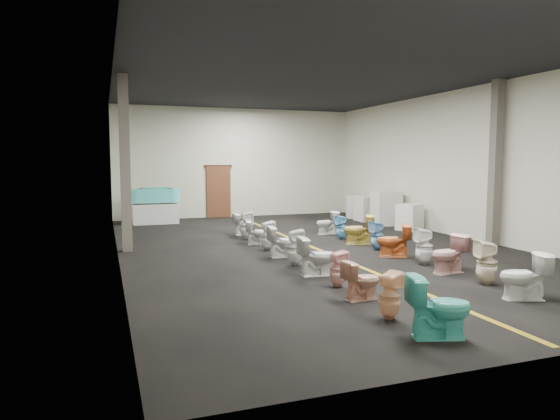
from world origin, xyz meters
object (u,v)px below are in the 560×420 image
(toilet_right_8, at_px, (341,227))
(toilet_right_9, at_px, (327,223))
(appliance_crate_c, at_px, (368,209))
(toilet_right_3, at_px, (449,254))
(bathtub, at_px, (155,195))
(toilet_left_8, at_px, (258,233))
(appliance_crate_d, at_px, (355,207))
(toilet_left_7, at_px, (267,236))
(toilet_left_3, at_px, (338,269))
(toilet_right_4, at_px, (424,246))
(toilet_left_0, at_px, (439,307))
(toilet_right_6, at_px, (377,236))
(toilet_left_9, at_px, (246,225))
(display_table, at_px, (155,214))
(toilet_right_7, at_px, (358,229))
(toilet_left_4, at_px, (317,256))
(toilet_right_2, at_px, (487,262))
(toilet_left_5, at_px, (295,247))
(appliance_crate_b, at_px, (386,208))
(toilet_right_5, at_px, (394,241))
(toilet_left_2, at_px, (362,280))
(appliance_crate_a, at_px, (409,217))
(toilet_left_6, at_px, (283,242))
(toilet_left_10, at_px, (244,224))
(toilet_left_1, at_px, (390,296))
(toilet_right_1, at_px, (524,276))

(toilet_right_8, distance_m, toilet_right_9, 1.07)
(appliance_crate_c, relative_size, toilet_right_3, 1.18)
(bathtub, height_order, toilet_left_8, bathtub)
(appliance_crate_d, distance_m, toilet_left_7, 8.15)
(toilet_left_3, bearing_deg, toilet_right_4, -72.76)
(toilet_left_0, bearing_deg, appliance_crate_d, -6.75)
(toilet_right_6, bearing_deg, toilet_left_9, -139.88)
(display_table, height_order, bathtub, bathtub)
(toilet_left_8, distance_m, toilet_right_7, 2.83)
(toilet_left_8, distance_m, toilet_right_9, 2.90)
(toilet_left_4, xyz_separation_m, toilet_right_6, (2.66, 2.14, -0.01))
(display_table, xyz_separation_m, toilet_right_2, (4.97, -11.58, 0.06))
(toilet_left_5, distance_m, toilet_right_2, 3.97)
(appliance_crate_b, distance_m, toilet_right_5, 6.22)
(appliance_crate_d, bearing_deg, appliance_crate_c, -90.00)
(appliance_crate_b, relative_size, toilet_left_2, 1.83)
(appliance_crate_d, distance_m, toilet_left_9, 6.90)
(toilet_left_7, height_order, toilet_right_5, toilet_right_5)
(toilet_left_9, relative_size, toilet_right_5, 1.04)
(appliance_crate_c, height_order, toilet_left_8, appliance_crate_c)
(display_table, bearing_deg, toilet_left_3, -78.26)
(appliance_crate_a, height_order, toilet_left_2, appliance_crate_a)
(appliance_crate_b, height_order, toilet_right_3, appliance_crate_b)
(toilet_left_5, bearing_deg, appliance_crate_c, -29.58)
(appliance_crate_a, relative_size, toilet_right_3, 1.09)
(appliance_crate_a, distance_m, toilet_right_3, 6.53)
(toilet_left_9, height_order, toilet_right_8, toilet_left_9)
(appliance_crate_b, distance_m, appliance_crate_d, 2.36)
(toilet_left_2, bearing_deg, appliance_crate_b, -40.07)
(toilet_left_0, bearing_deg, toilet_right_4, -16.49)
(appliance_crate_b, xyz_separation_m, toilet_left_5, (-5.70, -5.51, -0.20))
(toilet_left_8, height_order, toilet_right_5, toilet_right_5)
(toilet_left_6, distance_m, toilet_left_7, 1.05)
(toilet_left_8, distance_m, toilet_left_9, 1.02)
(appliance_crate_c, xyz_separation_m, toilet_right_6, (-2.97, -5.75, -0.09))
(appliance_crate_c, xyz_separation_m, appliance_crate_d, (0.00, 1.03, -0.01))
(display_table, bearing_deg, toilet_left_10, -58.59)
(toilet_right_6, height_order, toilet_right_7, toilet_right_7)
(toilet_left_4, distance_m, toilet_left_7, 3.09)
(toilet_right_3, xyz_separation_m, toilet_right_8, (-0.06, 4.84, -0.04))
(appliance_crate_a, distance_m, toilet_right_5, 4.98)
(toilet_left_8, bearing_deg, toilet_left_3, -167.36)
(toilet_right_6, bearing_deg, appliance_crate_c, 149.46)
(display_table, height_order, toilet_left_1, display_table)
(bathtub, distance_m, appliance_crate_b, 8.54)
(toilet_right_1, distance_m, toilet_right_8, 6.91)
(toilet_left_5, bearing_deg, toilet_left_10, 8.36)
(toilet_left_5, relative_size, toilet_right_9, 1.13)
(toilet_left_3, relative_size, toilet_right_5, 0.85)
(toilet_right_4, bearing_deg, appliance_crate_a, 156.99)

